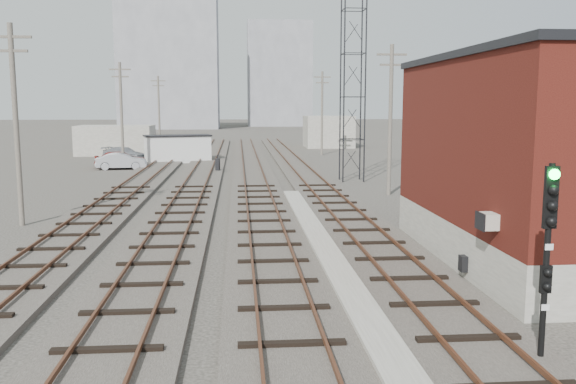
{
  "coord_description": "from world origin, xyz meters",
  "views": [
    {
      "loc": [
        -2.64,
        -8.17,
        5.47
      ],
      "look_at": [
        -0.78,
        14.47,
        2.2
      ],
      "focal_mm": 38.0,
      "sensor_mm": 36.0,
      "label": 1
    }
  ],
  "objects": [
    {
      "name": "signal_mast",
      "position": [
        3.7,
        3.59,
        2.56
      ],
      "size": [
        0.4,
        0.42,
        4.29
      ],
      "color": "gray",
      "rests_on": "ground"
    },
    {
      "name": "track_left",
      "position": [
        -9.5,
        39.0,
        0.11
      ],
      "size": [
        3.2,
        90.0,
        0.39
      ],
      "color": "#332D28",
      "rests_on": "ground"
    },
    {
      "name": "brick_building",
      "position": [
        7.5,
        12.0,
        3.63
      ],
      "size": [
        6.54,
        12.2,
        7.22
      ],
      "color": "gray",
      "rests_on": "ground"
    },
    {
      "name": "shed_right",
      "position": [
        9.0,
        70.0,
        2.0
      ],
      "size": [
        6.0,
        6.0,
        4.0
      ],
      "primitive_type": "cube",
      "color": "gray",
      "rests_on": "ground"
    },
    {
      "name": "site_trailer",
      "position": [
        -8.39,
        50.51,
        1.31
      ],
      "size": [
        6.67,
        4.21,
        2.6
      ],
      "rotation": [
        0.0,
        0.0,
        0.26
      ],
      "color": "silver",
      "rests_on": "ground"
    },
    {
      "name": "track_mid_right",
      "position": [
        -1.5,
        39.0,
        0.11
      ],
      "size": [
        3.2,
        90.0,
        0.39
      ],
      "color": "#332D28",
      "rests_on": "ground"
    },
    {
      "name": "platform_curb",
      "position": [
        0.5,
        14.0,
        0.13
      ],
      "size": [
        0.9,
        28.0,
        0.26
      ],
      "primitive_type": "cube",
      "color": "gray",
      "rests_on": "ground"
    },
    {
      "name": "switch_stand",
      "position": [
        -4.3,
        40.99,
        0.64
      ],
      "size": [
        0.39,
        0.39,
        1.37
      ],
      "rotation": [
        0.0,
        0.0,
        -0.29
      ],
      "color": "black",
      "rests_on": "ground"
    },
    {
      "name": "ground",
      "position": [
        0.0,
        60.0,
        0.0
      ],
      "size": [
        320.0,
        320.0,
        0.0
      ],
      "primitive_type": "plane",
      "color": "#282621",
      "rests_on": "ground"
    },
    {
      "name": "utility_pole_left_a",
      "position": [
        -12.5,
        20.0,
        4.8
      ],
      "size": [
        1.8,
        0.24,
        9.0
      ],
      "color": "#595147",
      "rests_on": "ground"
    },
    {
      "name": "utility_pole_left_c",
      "position": [
        -12.5,
        70.0,
        4.8
      ],
      "size": [
        1.8,
        0.24,
        9.0
      ],
      "color": "#595147",
      "rests_on": "ground"
    },
    {
      "name": "lattice_tower",
      "position": [
        5.5,
        35.0,
        7.5
      ],
      "size": [
        1.6,
        1.6,
        15.0
      ],
      "color": "black",
      "rests_on": "ground"
    },
    {
      "name": "car_grey",
      "position": [
        -13.85,
        53.08,
        0.65
      ],
      "size": [
        4.85,
        3.54,
        1.3
      ],
      "primitive_type": "imported",
      "rotation": [
        0.0,
        0.0,
        1.14
      ],
      "color": "gray",
      "rests_on": "ground"
    },
    {
      "name": "apartment_left",
      "position": [
        -18.0,
        135.0,
        15.0
      ],
      "size": [
        22.0,
        14.0,
        30.0
      ],
      "primitive_type": "cube",
      "color": "gray",
      "rests_on": "ground"
    },
    {
      "name": "track_mid_left",
      "position": [
        -5.5,
        39.0,
        0.11
      ],
      "size": [
        3.2,
        90.0,
        0.39
      ],
      "color": "#332D28",
      "rests_on": "ground"
    },
    {
      "name": "utility_pole_left_b",
      "position": [
        -12.5,
        45.0,
        4.8
      ],
      "size": [
        1.8,
        0.24,
        9.0
      ],
      "color": "#595147",
      "rests_on": "ground"
    },
    {
      "name": "track_right",
      "position": [
        2.5,
        39.0,
        0.11
      ],
      "size": [
        3.2,
        90.0,
        0.39
      ],
      "color": "#332D28",
      "rests_on": "ground"
    },
    {
      "name": "apartment_right",
      "position": [
        8.0,
        150.0,
        13.0
      ],
      "size": [
        16.0,
        12.0,
        26.0
      ],
      "primitive_type": "cube",
      "color": "gray",
      "rests_on": "ground"
    },
    {
      "name": "utility_pole_right_a",
      "position": [
        6.5,
        28.0,
        4.8
      ],
      "size": [
        1.8,
        0.24,
        9.0
      ],
      "color": "#595147",
      "rests_on": "ground"
    },
    {
      "name": "utility_pole_right_b",
      "position": [
        6.5,
        58.0,
        4.8
      ],
      "size": [
        1.8,
        0.24,
        9.0
      ],
      "color": "#595147",
      "rests_on": "ground"
    },
    {
      "name": "car_silver",
      "position": [
        -12.55,
        44.37,
        0.7
      ],
      "size": [
        4.38,
        1.91,
        1.4
      ],
      "primitive_type": "imported",
      "rotation": [
        0.0,
        0.0,
        1.68
      ],
      "color": "#A9ABB1",
      "rests_on": "ground"
    },
    {
      "name": "car_red",
      "position": [
        -12.91,
        45.89,
        0.75
      ],
      "size": [
        4.64,
        2.46,
        1.5
      ],
      "primitive_type": "imported",
      "rotation": [
        0.0,
        0.0,
        1.73
      ],
      "color": "maroon",
      "rests_on": "ground"
    },
    {
      "name": "shed_left",
      "position": [
        -16.0,
        60.0,
        1.6
      ],
      "size": [
        8.0,
        5.0,
        3.2
      ],
      "primitive_type": "cube",
      "color": "gray",
      "rests_on": "ground"
    }
  ]
}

